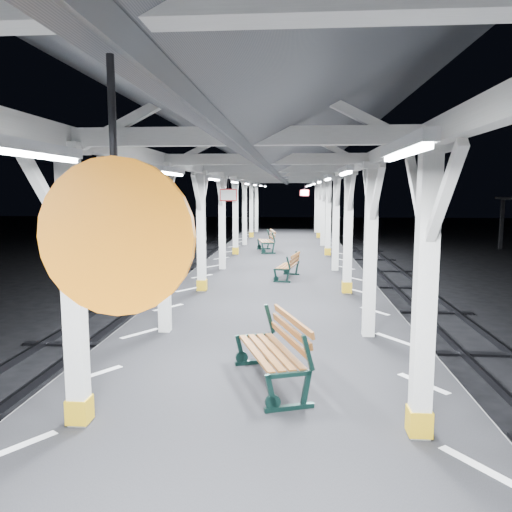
# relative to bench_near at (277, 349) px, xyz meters

# --- Properties ---
(ground) EXTENTS (120.00, 120.00, 0.00)m
(ground) POSITION_rel_bench_near_xyz_m (-0.33, 4.56, -1.53)
(ground) COLOR black
(ground) RESTS_ON ground
(platform) EXTENTS (6.00, 50.00, 1.00)m
(platform) POSITION_rel_bench_near_xyz_m (-0.33, 4.56, -1.03)
(platform) COLOR black
(platform) RESTS_ON ground
(hazard_stripes_left) EXTENTS (1.00, 48.00, 0.01)m
(hazard_stripes_left) POSITION_rel_bench_near_xyz_m (-2.78, 4.56, -0.53)
(hazard_stripes_left) COLOR silver
(hazard_stripes_left) RESTS_ON platform
(hazard_stripes_right) EXTENTS (1.00, 48.00, 0.01)m
(hazard_stripes_right) POSITION_rel_bench_near_xyz_m (2.12, 4.56, -0.53)
(hazard_stripes_right) COLOR silver
(hazard_stripes_right) RESTS_ON platform
(track_left) EXTENTS (2.20, 60.00, 0.16)m
(track_left) POSITION_rel_bench_near_xyz_m (-5.33, 4.56, -1.45)
(track_left) COLOR #2D2D33
(track_left) RESTS_ON ground
(track_right) EXTENTS (2.20, 60.00, 0.16)m
(track_right) POSITION_rel_bench_near_xyz_m (4.67, 4.56, -1.45)
(track_right) COLOR #2D2D33
(track_right) RESTS_ON ground
(canopy) EXTENTS (5.40, 49.00, 4.65)m
(canopy) POSITION_rel_bench_near_xyz_m (-0.33, 4.54, 3.03)
(canopy) COLOR silver
(canopy) RESTS_ON platform
(bench_near) EXTENTS (1.22, 1.95, 0.99)m
(bench_near) POSITION_rel_bench_near_xyz_m (0.00, 0.00, 0.00)
(bench_near) COLOR black
(bench_near) RESTS_ON platform
(bench_mid) EXTENTS (0.84, 1.58, 0.82)m
(bench_mid) POSITION_rel_bench_near_xyz_m (0.09, 8.77, -0.09)
(bench_mid) COLOR black
(bench_mid) RESTS_ON platform
(bench_far) EXTENTS (0.97, 1.89, 0.97)m
(bench_far) POSITION_rel_bench_near_xyz_m (-0.97, 15.84, -0.01)
(bench_far) COLOR black
(bench_far) RESTS_ON platform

